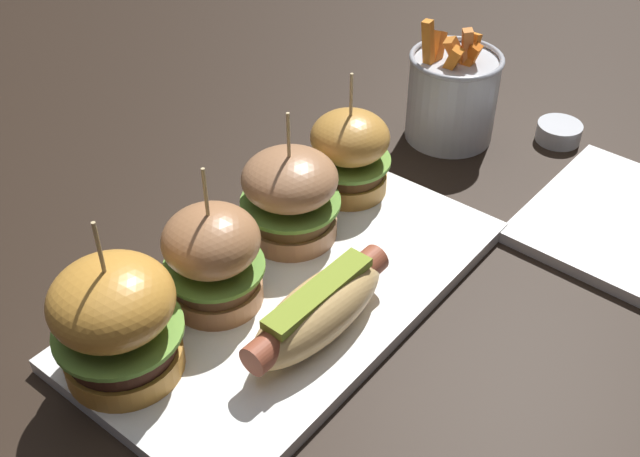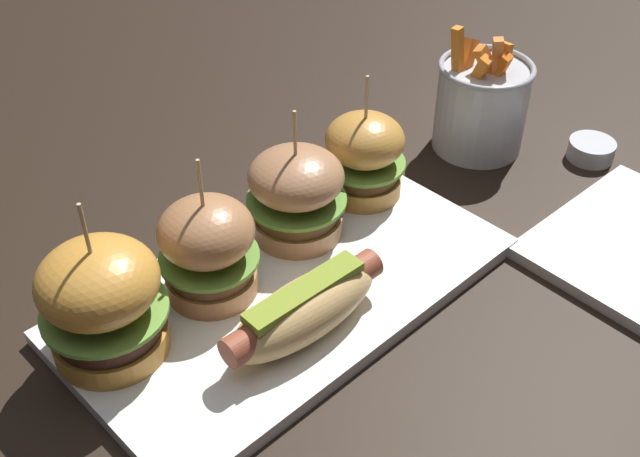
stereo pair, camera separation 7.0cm
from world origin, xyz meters
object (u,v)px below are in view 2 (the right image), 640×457
at_px(slider_far_left, 102,301).
at_px(hot_dog, 305,308).
at_px(slider_far_right, 364,155).
at_px(sauce_ramekin, 591,149).
at_px(slider_center_left, 208,248).
at_px(fries_bucket, 481,104).
at_px(slider_center_right, 296,193).
at_px(platter_main, 288,288).

bearing_deg(slider_far_left, hot_dog, -37.52).
bearing_deg(slider_far_right, sauce_ramekin, -26.15).
distance_m(hot_dog, slider_center_left, 0.10).
relative_size(hot_dog, slider_far_left, 1.08).
xyz_separation_m(hot_dog, sauce_ramekin, (0.43, -0.02, -0.03)).
bearing_deg(slider_far_left, slider_center_left, -1.03).
height_order(slider_far_left, fries_bucket, slider_far_left).
distance_m(slider_far_left, fries_bucket, 0.48).
xyz_separation_m(hot_dog, slider_center_left, (-0.02, 0.10, 0.02)).
xyz_separation_m(slider_center_right, fries_bucket, (0.27, -0.02, -0.01)).
distance_m(slider_center_left, slider_far_right, 0.20).
bearing_deg(platter_main, hot_dog, -118.66).
bearing_deg(slider_center_right, sauce_ramekin, -19.64).
distance_m(slider_far_left, slider_far_right, 0.30).
bearing_deg(sauce_ramekin, slider_far_left, 168.21).
relative_size(platter_main, slider_far_left, 2.72).
bearing_deg(slider_far_right, slider_center_right, -179.99).
xyz_separation_m(slider_far_left, sauce_ramekin, (0.55, -0.12, -0.06)).
distance_m(slider_far_left, slider_center_right, 0.21).
relative_size(slider_far_left, fries_bucket, 1.01).
height_order(slider_far_right, fries_bucket, slider_far_right).
bearing_deg(platter_main, sauce_ramekin, -10.44).
bearing_deg(sauce_ramekin, hot_dog, 177.54).
bearing_deg(slider_center_left, slider_center_right, 4.08).
xyz_separation_m(platter_main, slider_far_right, (0.15, 0.05, 0.05)).
relative_size(slider_far_left, slider_center_right, 1.10).
bearing_deg(slider_center_right, slider_far_right, 0.01).
height_order(platter_main, slider_center_right, slider_center_right).
bearing_deg(hot_dog, slider_center_right, 50.13).
bearing_deg(platter_main, slider_center_left, 143.16).
height_order(platter_main, slider_center_left, slider_center_left).
distance_m(hot_dog, fries_bucket, 0.36).
height_order(hot_dog, slider_center_right, slider_center_right).
relative_size(hot_dog, sauce_ramekin, 3.09).
xyz_separation_m(platter_main, sauce_ramekin, (0.40, -0.07, 0.00)).
bearing_deg(slider_center_left, hot_dog, -75.73).
distance_m(slider_center_left, slider_center_right, 0.11).
bearing_deg(hot_dog, sauce_ramekin, -2.46).
relative_size(hot_dog, slider_far_right, 1.19).
distance_m(platter_main, slider_center_left, 0.09).
xyz_separation_m(hot_dog, slider_far_left, (-0.13, 0.10, 0.03)).
relative_size(slider_center_left, fries_bucket, 0.94).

